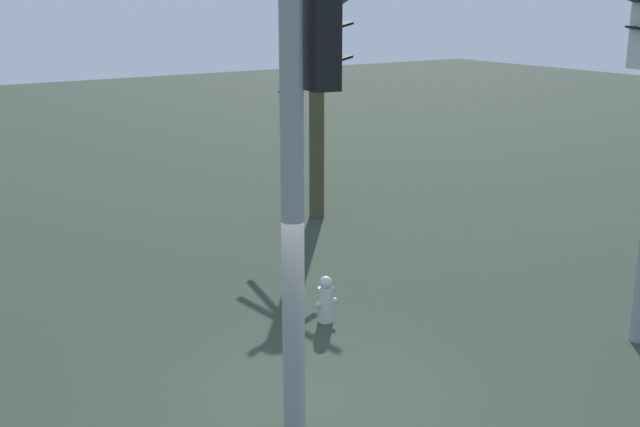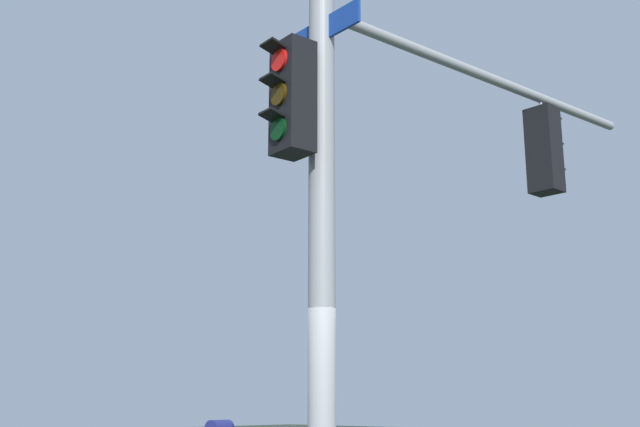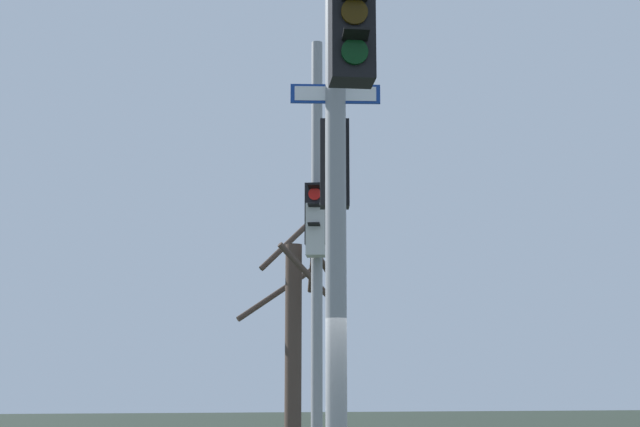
# 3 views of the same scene
# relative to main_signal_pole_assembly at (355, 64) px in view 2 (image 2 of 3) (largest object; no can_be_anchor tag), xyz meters

# --- Properties ---
(main_signal_pole_assembly) EXTENTS (5.84, 4.27, 9.60)m
(main_signal_pole_assembly) POSITION_rel_main_signal_pole_assembly_xyz_m (0.00, 0.00, 0.00)
(main_signal_pole_assembly) COLOR gray
(main_signal_pole_assembly) RESTS_ON ground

